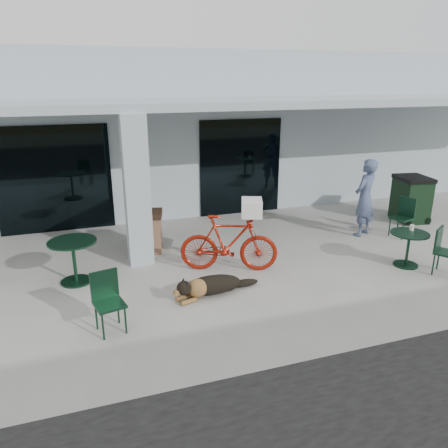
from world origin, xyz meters
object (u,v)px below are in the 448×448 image
object	(u,v)px
trash_receptacle	(150,231)
cafe_chair_far_b	(401,218)
cafe_table_near	(74,262)
cafe_table_far	(408,249)
person	(365,198)
cafe_chair_near	(109,304)
bicycle	(229,243)
dog	(212,284)
cafe_chair_far_a	(447,252)
wheeled_bin	(411,199)

from	to	relation	value
trash_receptacle	cafe_chair_far_b	bearing A→B (deg)	-9.35
cafe_table_near	cafe_chair_far_b	distance (m)	7.72
cafe_table_far	person	world-z (taller)	person
cafe_table_far	cafe_chair_near	bearing A→B (deg)	-174.40
bicycle	person	world-z (taller)	person
cafe_chair_near	dog	bearing A→B (deg)	7.14
cafe_table_far	cafe_chair_far_a	xyz separation A→B (m)	(0.42, -0.61, 0.11)
cafe_chair_near	cafe_chair_far_a	bearing A→B (deg)	-12.83
dog	cafe_chair_far_b	size ratio (longest dim) A/B	1.27
cafe_table_far	dog	bearing A→B (deg)	179.03
cafe_table_far	cafe_chair_far_b	world-z (taller)	cafe_chair_far_b
cafe_table_near	cafe_chair_near	size ratio (longest dim) A/B	0.95
cafe_chair_far_a	cafe_chair_far_b	distance (m)	2.24
bicycle	wheeled_bin	bearing A→B (deg)	-54.42
trash_receptacle	person	bearing A→B (deg)	-6.54
dog	cafe_chair_far_a	world-z (taller)	cafe_chair_far_a
bicycle	cafe_table_far	bearing A→B (deg)	-84.30
cafe_table_near	cafe_chair_near	xyz separation A→B (m)	(0.50, -2.00, 0.05)
person	trash_receptacle	bearing A→B (deg)	-34.50
dog	cafe_chair_far_b	bearing A→B (deg)	0.65
person	cafe_chair_near	bearing A→B (deg)	-6.35
cafe_chair_near	person	xyz separation A→B (m)	(6.38, 2.53, 0.48)
cafe_chair_near	cafe_chair_far_b	world-z (taller)	cafe_chair_far_b
cafe_table_far	cafe_table_near	bearing A→B (deg)	168.05
cafe_chair_near	wheeled_bin	world-z (taller)	wheeled_bin
wheeled_bin	bicycle	bearing A→B (deg)	-156.03
cafe_chair_far_a	trash_receptacle	bearing A→B (deg)	117.89
bicycle	cafe_table_far	world-z (taller)	bicycle
dog	cafe_table_near	xyz separation A→B (m)	(-2.36, 1.33, 0.22)
trash_receptacle	cafe_table_far	bearing A→B (deg)	-26.91
bicycle	cafe_table_far	size ratio (longest dim) A/B	2.53
dog	wheeled_bin	distance (m)	6.95
cafe_chair_far_b	cafe_chair_near	bearing A→B (deg)	-90.81
cafe_table_near	cafe_chair_far_a	distance (m)	7.33
person	wheeled_bin	bearing A→B (deg)	168.98
bicycle	cafe_chair_far_b	distance (m)	4.76
cafe_table_near	person	size ratio (longest dim) A/B	0.47
bicycle	cafe_chair_far_a	size ratio (longest dim) A/B	2.06
cafe_table_far	trash_receptacle	xyz separation A→B (m)	(-4.98, 2.53, 0.11)
cafe_table_far	cafe_chair_far_b	distance (m)	1.88
dog	cafe_chair_near	xyz separation A→B (m)	(-1.86, -0.67, 0.27)
bicycle	cafe_chair_far_a	bearing A→B (deg)	-90.61
dog	cafe_table_far	size ratio (longest dim) A/B	1.60
cafe_chair_near	trash_receptacle	size ratio (longest dim) A/B	1.00
person	wheeled_bin	distance (m)	2.09
bicycle	wheeled_bin	xyz separation A→B (m)	(5.86, 1.55, 0.02)
dog	cafe_chair_near	bearing A→B (deg)	-174.62
wheeled_bin	person	bearing A→B (deg)	-153.90
trash_receptacle	wheeled_bin	world-z (taller)	wheeled_bin
person	trash_receptacle	xyz separation A→B (m)	(-5.23, 0.60, -0.48)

